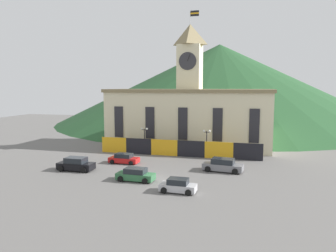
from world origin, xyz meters
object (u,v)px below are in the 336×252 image
Objects in this scene: car_silver_hatch at (178,186)px; car_black_suv at (76,164)px; street_lamp_left at (144,134)px; car_green_wagon at (136,175)px; car_red_sedan at (124,159)px; street_lamp_far_left at (207,137)px; car_gray_pickup at (223,165)px.

car_black_suv is at bearing -17.72° from car_silver_hatch.
car_silver_hatch is at bearing 160.24° from car_black_suv.
street_lamp_left is 0.95× the size of car_green_wagon.
car_black_suv is (-5.11, -13.31, -2.43)m from street_lamp_left.
car_red_sedan is 7.30m from car_black_suv.
car_red_sedan is at bearing -129.85° from car_black_suv.
street_lamp_far_left is 1.12× the size of car_silver_hatch.
car_silver_hatch is at bearing -23.67° from car_green_wagon.
car_gray_pickup is 1.39× the size of car_silver_hatch.
car_green_wagon is at bearing -57.88° from car_red_sedan.
car_red_sedan is at bearing -44.01° from car_silver_hatch.
street_lamp_far_left is 0.89× the size of car_black_suv.
car_gray_pickup is at bearing -31.12° from street_lamp_left.
street_lamp_left reaches higher than car_gray_pickup.
car_black_suv is (-4.59, -5.67, 0.16)m from car_red_sedan.
street_lamp_left is 16.57m from car_green_wagon.
car_gray_pickup reaches higher than car_red_sedan.
car_black_suv reaches higher than car_green_wagon.
car_red_sedan is 1.12× the size of car_silver_hatch.
car_black_suv is (-15.72, -13.31, -2.42)m from street_lamp_far_left.
car_red_sedan is (-4.95, 8.12, -0.05)m from car_green_wagon.
car_black_suv is 1.25× the size of car_silver_hatch.
car_green_wagon is 1.18× the size of car_silver_hatch.
street_lamp_far_left is 0.99× the size of car_red_sedan.
car_gray_pickup is 1.24× the size of car_red_sedan.
car_silver_hatch is (15.50, -5.30, -0.14)m from car_black_suv.
car_red_sedan is (-0.52, -7.64, -2.59)m from street_lamp_left.
car_green_wagon reaches higher than car_red_sedan.
car_green_wagon is (4.43, -15.76, -2.55)m from street_lamp_left.
car_silver_hatch is at bearing -90.67° from street_lamp_far_left.
street_lamp_far_left reaches higher than car_gray_pickup.
street_lamp_left reaches higher than car_green_wagon.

